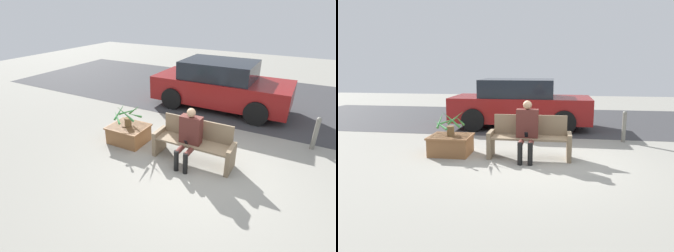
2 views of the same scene
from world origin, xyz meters
The scene contains 8 objects.
ground_plane centered at (0.00, 0.00, 0.00)m, with size 30.00×30.00×0.00m, color gray.
road_surface centered at (0.00, 5.31, 0.00)m, with size 20.00×6.00×0.01m, color #38383A.
bench centered at (-0.19, 0.29, 0.43)m, with size 1.77×0.52×0.91m.
person_seated centered at (-0.23, 0.11, 0.69)m, with size 0.46×0.62×1.26m.
planter_box centered at (-1.95, 0.29, 0.24)m, with size 0.92×0.79×0.43m.
potted_plant centered at (-1.97, 0.29, 0.68)m, with size 0.67×0.75×0.60m.
parked_car centered at (-0.77, 3.73, 0.76)m, with size 4.34×1.98×1.54m.
bollard_post centered at (2.12, 2.10, 0.43)m, with size 0.11×0.11×0.82m.
Camera 1 is at (1.71, -4.37, 3.17)m, focal length 28.00 mm.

